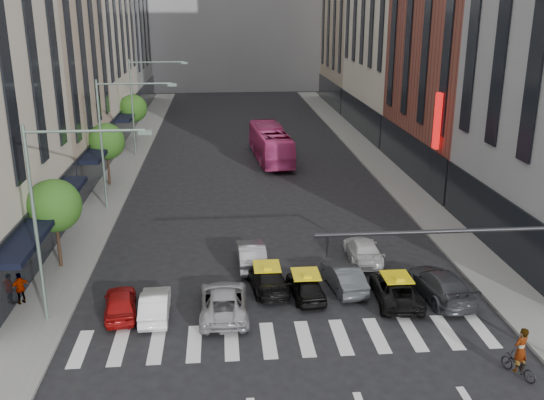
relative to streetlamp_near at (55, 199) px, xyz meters
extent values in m
plane|color=black|center=(10.04, -4.00, -5.90)|extent=(160.00, 160.00, 0.00)
cube|color=slate|center=(-1.46, 26.00, -5.83)|extent=(3.00, 96.00, 0.15)
cube|color=slate|center=(21.54, 26.00, -5.83)|extent=(3.00, 96.00, 0.15)
cube|color=tan|center=(-6.96, 24.00, 6.10)|extent=(8.00, 16.00, 24.00)
cube|color=brown|center=(27.04, 23.00, 7.10)|extent=(8.00, 18.00, 26.00)
cube|color=tan|center=(27.04, 61.00, 8.10)|extent=(8.00, 18.00, 28.00)
cylinder|color=black|center=(-1.76, 6.00, -4.18)|extent=(0.18, 0.18, 3.15)
sphere|color=#244D16|center=(-1.76, 6.00, -2.24)|extent=(2.88, 2.88, 2.88)
cylinder|color=black|center=(-1.76, 22.00, -4.18)|extent=(0.18, 0.18, 3.15)
sphere|color=#244D16|center=(-1.76, 22.00, -2.24)|extent=(2.88, 2.88, 2.88)
cylinder|color=black|center=(-1.76, 38.00, -4.18)|extent=(0.18, 0.18, 3.15)
sphere|color=#244D16|center=(-1.76, 38.00, -2.24)|extent=(2.88, 2.88, 2.88)
cylinder|color=gray|center=(-0.96, 0.00, -1.25)|extent=(0.16, 0.16, 9.00)
cylinder|color=gray|center=(1.54, 0.00, 2.95)|extent=(5.00, 0.12, 0.12)
cube|color=gray|center=(4.04, 0.00, 2.85)|extent=(0.60, 0.25, 0.18)
cylinder|color=gray|center=(-0.96, 16.00, -1.25)|extent=(0.16, 0.16, 9.00)
cylinder|color=gray|center=(1.54, 16.00, 2.95)|extent=(5.00, 0.12, 0.12)
cube|color=gray|center=(4.04, 16.00, 2.85)|extent=(0.60, 0.25, 0.18)
cylinder|color=gray|center=(-0.96, 32.00, -1.25)|extent=(0.16, 0.16, 9.00)
cylinder|color=gray|center=(1.54, 32.00, 2.95)|extent=(5.00, 0.12, 0.12)
cube|color=gray|center=(4.04, 32.00, 2.85)|extent=(0.60, 0.25, 0.18)
cylinder|color=black|center=(15.54, -5.00, -0.10)|extent=(10.00, 0.16, 0.16)
imported|color=black|center=(11.04, -5.00, -0.60)|extent=(0.13, 0.16, 0.80)
cube|color=red|center=(22.64, 16.00, 0.10)|extent=(0.30, 0.70, 4.00)
imported|color=#9B0E0E|center=(2.32, 0.37, -5.28)|extent=(1.95, 3.82, 1.24)
imported|color=white|center=(3.95, 0.06, -5.29)|extent=(1.40, 3.74, 1.22)
imported|color=#ADADB2|center=(7.14, 0.02, -5.24)|extent=(2.23, 4.81, 1.34)
imported|color=black|center=(9.37, 2.49, -5.28)|extent=(2.31, 4.47, 1.24)
imported|color=black|center=(11.22, 1.40, -5.29)|extent=(1.83, 3.76, 1.24)
imported|color=#3D4044|center=(13.29, 2.18, -5.25)|extent=(1.89, 4.12, 1.31)
imported|color=black|center=(15.58, 0.65, -5.28)|extent=(2.39, 4.63, 1.25)
imported|color=#37393E|center=(17.86, 0.81, -5.19)|extent=(2.48, 5.09, 1.42)
imported|color=#9D9DA2|center=(8.73, 5.42, -5.20)|extent=(1.61, 4.29, 1.40)
imported|color=silver|center=(15.10, 5.68, -5.27)|extent=(1.96, 4.46, 1.27)
imported|color=#E44390|center=(11.83, 29.38, -4.34)|extent=(3.44, 11.42, 3.14)
imported|color=black|center=(18.58, -5.98, -5.47)|extent=(1.20, 1.75, 0.87)
imported|color=gray|center=(18.58, -5.98, -4.10)|extent=(0.80, 0.68, 1.85)
imported|color=gray|center=(-2.56, 1.67, -4.96)|extent=(0.97, 0.88, 1.58)
camera|label=1|loc=(7.21, -25.58, 7.99)|focal=40.00mm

